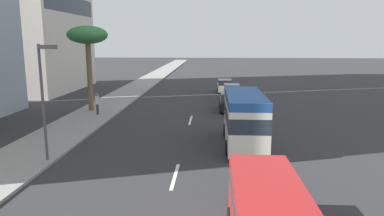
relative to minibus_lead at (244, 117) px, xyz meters
The scene contains 12 objects.
ground_plane 13.61m from the minibus_lead, 15.49° to the left, with size 198.00×198.00×0.00m, color #2D2D30.
sidewalk_right 17.76m from the minibus_lead, 42.63° to the left, with size 162.00×3.98×0.15m, color gray.
lane_stripe_mid 6.60m from the minibus_lead, 145.54° to the left, with size 3.20×0.16×0.01m, color silver.
lane_stripe_far 7.65m from the minibus_lead, 28.93° to the left, with size 3.20×0.16×0.01m, color silver.
minibus_lead is the anchor object (origin of this frame).
van_second 11.24m from the minibus_lead, behind, with size 4.97×2.09×2.27m.
car_third 10.87m from the minibus_lead, ahead, with size 4.14×1.96×1.62m.
car_fourth 16.61m from the minibus_lead, ahead, with size 4.01×1.82×1.69m.
car_fifth 22.71m from the minibus_lead, ahead, with size 4.02×1.83×1.53m.
pedestrian_near_lamp 13.77m from the minibus_lead, 56.37° to the left, with size 0.33×0.38×1.80m.
palm_tree 16.50m from the minibus_lead, 53.08° to the left, with size 3.43×3.43×7.32m.
street_lamp 11.14m from the minibus_lead, 110.05° to the left, with size 0.24×0.97×5.90m.
Camera 1 is at (-2.16, -1.68, 6.19)m, focal length 32.93 mm.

